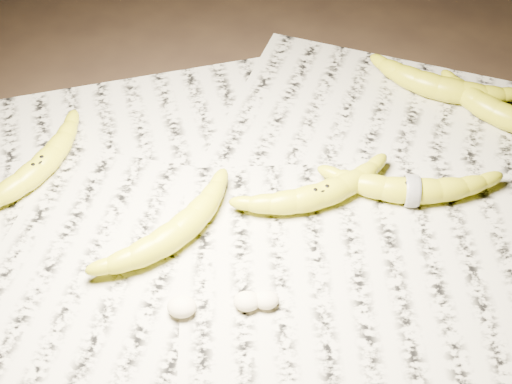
{
  "coord_description": "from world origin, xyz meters",
  "views": [
    {
      "loc": [
        0.01,
        -0.62,
        0.75
      ],
      "look_at": [
        -0.0,
        0.02,
        0.05
      ],
      "focal_mm": 50.0,
      "sensor_mm": 36.0,
      "label": 1
    }
  ],
  "objects_px": {
    "banana_left_b": "(177,231)",
    "banana_center": "(320,194)",
    "banana_upper_b": "(497,111)",
    "banana_left_a": "(38,167)",
    "banana_upper_a": "(439,86)",
    "banana_taped": "(412,189)"
  },
  "relations": [
    {
      "from": "banana_center",
      "to": "banana_upper_b",
      "type": "distance_m",
      "value": 0.33
    },
    {
      "from": "banana_center",
      "to": "banana_left_a",
      "type": "bearing_deg",
      "value": 150.71
    },
    {
      "from": "banana_taped",
      "to": "banana_upper_b",
      "type": "relative_size",
      "value": 1.15
    },
    {
      "from": "banana_left_b",
      "to": "banana_upper_b",
      "type": "height_order",
      "value": "same"
    },
    {
      "from": "banana_left_a",
      "to": "banana_upper_a",
      "type": "bearing_deg",
      "value": -43.32
    },
    {
      "from": "banana_upper_b",
      "to": "banana_upper_a",
      "type": "bearing_deg",
      "value": -176.24
    },
    {
      "from": "banana_taped",
      "to": "banana_upper_b",
      "type": "height_order",
      "value": "banana_upper_b"
    },
    {
      "from": "banana_left_a",
      "to": "banana_left_b",
      "type": "xyz_separation_m",
      "value": [
        0.21,
        -0.12,
        0.0
      ]
    },
    {
      "from": "banana_taped",
      "to": "banana_left_a",
      "type": "bearing_deg",
      "value": 178.51
    },
    {
      "from": "banana_left_b",
      "to": "banana_upper_a",
      "type": "distance_m",
      "value": 0.49
    },
    {
      "from": "banana_center",
      "to": "banana_upper_b",
      "type": "relative_size",
      "value": 1.05
    },
    {
      "from": "banana_left_a",
      "to": "banana_left_b",
      "type": "height_order",
      "value": "banana_left_b"
    },
    {
      "from": "banana_left_a",
      "to": "banana_taped",
      "type": "xyz_separation_m",
      "value": [
        0.52,
        -0.04,
        0.0
      ]
    },
    {
      "from": "banana_left_b",
      "to": "banana_upper_a",
      "type": "xyz_separation_m",
      "value": [
        0.39,
        0.3,
        0.0
      ]
    },
    {
      "from": "banana_taped",
      "to": "banana_left_b",
      "type": "bearing_deg",
      "value": -163.44
    },
    {
      "from": "banana_upper_a",
      "to": "banana_upper_b",
      "type": "height_order",
      "value": "same"
    },
    {
      "from": "banana_taped",
      "to": "banana_upper_a",
      "type": "relative_size",
      "value": 1.07
    },
    {
      "from": "banana_left_b",
      "to": "banana_center",
      "type": "height_order",
      "value": "banana_left_b"
    },
    {
      "from": "banana_left_a",
      "to": "banana_upper_a",
      "type": "relative_size",
      "value": 1.0
    },
    {
      "from": "banana_upper_a",
      "to": "banana_center",
      "type": "bearing_deg",
      "value": -107.81
    },
    {
      "from": "banana_left_a",
      "to": "banana_upper_b",
      "type": "xyz_separation_m",
      "value": [
        0.68,
        0.13,
        0.0
      ]
    },
    {
      "from": "banana_left_b",
      "to": "banana_taped",
      "type": "height_order",
      "value": "banana_left_b"
    }
  ]
}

